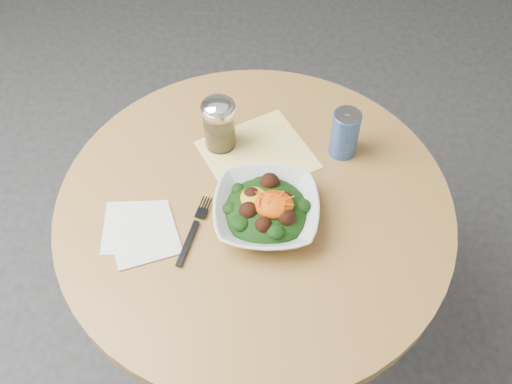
# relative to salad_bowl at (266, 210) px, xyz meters

# --- Properties ---
(ground) EXTENTS (6.00, 6.00, 0.00)m
(ground) POSITION_rel_salad_bowl_xyz_m (-0.03, 0.04, -0.78)
(ground) COLOR #2B2B2D
(ground) RESTS_ON ground
(table) EXTENTS (0.90, 0.90, 0.75)m
(table) POSITION_rel_salad_bowl_xyz_m (-0.03, 0.04, -0.23)
(table) COLOR black
(table) RESTS_ON ground
(cloth_napkin) EXTENTS (0.31, 0.31, 0.00)m
(cloth_napkin) POSITION_rel_salad_bowl_xyz_m (-0.02, 0.19, -0.03)
(cloth_napkin) COLOR yellow
(cloth_napkin) RESTS_ON table
(paper_napkins) EXTENTS (0.18, 0.18, 0.00)m
(paper_napkins) POSITION_rel_salad_bowl_xyz_m (-0.27, -0.04, -0.03)
(paper_napkins) COLOR white
(paper_napkins) RESTS_ON table
(salad_bowl) EXTENTS (0.24, 0.24, 0.09)m
(salad_bowl) POSITION_rel_salad_bowl_xyz_m (0.00, 0.00, 0.00)
(salad_bowl) COLOR silver
(salad_bowl) RESTS_ON table
(fork) EXTENTS (0.07, 0.18, 0.00)m
(fork) POSITION_rel_salad_bowl_xyz_m (-0.16, -0.03, -0.03)
(fork) COLOR black
(fork) RESTS_ON table
(spice_shaker) EXTENTS (0.08, 0.08, 0.14)m
(spice_shaker) POSITION_rel_salad_bowl_xyz_m (-0.11, 0.22, 0.04)
(spice_shaker) COLOR silver
(spice_shaker) RESTS_ON table
(beverage_can) EXTENTS (0.07, 0.07, 0.13)m
(beverage_can) POSITION_rel_salad_bowl_xyz_m (0.18, 0.20, 0.03)
(beverage_can) COLOR navy
(beverage_can) RESTS_ON table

